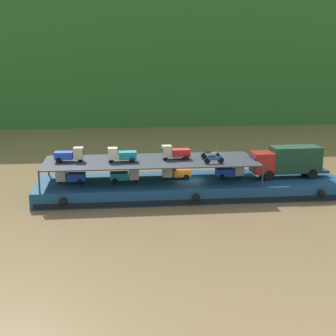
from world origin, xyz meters
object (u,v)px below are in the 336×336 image
at_px(cargo_barge, 189,187).
at_px(covered_lorry, 288,161).
at_px(mini_truck_upper_fore, 175,152).
at_px(motorcycle_upper_centre, 211,155).
at_px(mini_truck_upper_stern, 70,155).
at_px(mini_truck_lower_mid, 176,172).
at_px(mini_truck_lower_fore, 230,171).
at_px(mini_truck_lower_stern, 70,176).
at_px(motorcycle_upper_port, 214,159).
at_px(mini_truck_lower_aft, 125,175).
at_px(mini_truck_upper_mid, 122,155).

bearing_deg(cargo_barge, covered_lorry, -1.22).
bearing_deg(mini_truck_upper_fore, motorcycle_upper_centre, -4.99).
bearing_deg(motorcycle_upper_centre, mini_truck_upper_stern, 179.16).
bearing_deg(mini_truck_lower_mid, mini_truck_upper_stern, -179.03).
bearing_deg(mini_truck_lower_fore, mini_truck_lower_mid, 177.16).
bearing_deg(mini_truck_lower_stern, motorcycle_upper_port, -7.98).
bearing_deg(mini_truck_lower_fore, mini_truck_upper_fore, 177.94).
height_order(covered_lorry, mini_truck_lower_fore, covered_lorry).
bearing_deg(mini_truck_lower_aft, motorcycle_upper_port, -11.95).
height_order(mini_truck_upper_mid, motorcycle_upper_port, mini_truck_upper_mid).
bearing_deg(motorcycle_upper_port, mini_truck_upper_mid, 168.52).
xyz_separation_m(mini_truck_lower_aft, mini_truck_upper_stern, (-5.18, 0.55, 2.00)).
bearing_deg(mini_truck_lower_mid, mini_truck_lower_fore, -2.84).
height_order(cargo_barge, covered_lorry, covered_lorry).
distance_m(mini_truck_lower_aft, mini_truck_lower_mid, 5.05).
height_order(mini_truck_upper_stern, mini_truck_upper_mid, same).
xyz_separation_m(covered_lorry, mini_truck_upper_fore, (-11.18, 0.53, 1.00)).
height_order(mini_truck_lower_fore, mini_truck_upper_fore, mini_truck_upper_fore).
bearing_deg(mini_truck_lower_fore, motorcycle_upper_centre, -177.07).
xyz_separation_m(mini_truck_lower_stern, mini_truck_lower_fore, (15.59, 0.32, 0.00)).
relative_size(mini_truck_upper_stern, motorcycle_upper_port, 1.46).
xyz_separation_m(mini_truck_lower_aft, mini_truck_upper_fore, (4.94, 0.65, 2.00)).
bearing_deg(covered_lorry, mini_truck_lower_mid, 176.88).
relative_size(cargo_barge, mini_truck_lower_fore, 10.72).
bearing_deg(mini_truck_lower_aft, covered_lorry, 0.41).
bearing_deg(mini_truck_upper_mid, motorcycle_upper_port, -11.48).
bearing_deg(mini_truck_lower_mid, mini_truck_lower_aft, -171.80).
distance_m(mini_truck_upper_mid, motorcycle_upper_port, 8.74).
height_order(mini_truck_lower_fore, motorcycle_upper_centre, motorcycle_upper_centre).
distance_m(mini_truck_upper_stern, mini_truck_upper_fore, 10.13).
xyz_separation_m(mini_truck_lower_fore, mini_truck_upper_fore, (-5.46, 0.20, 2.00)).
xyz_separation_m(cargo_barge, mini_truck_upper_mid, (-6.58, -0.34, 3.44)).
xyz_separation_m(mini_truck_lower_stern, mini_truck_upper_mid, (4.90, -0.15, 2.00)).
xyz_separation_m(mini_truck_lower_fore, motorcycle_upper_port, (-2.12, -2.21, 1.74)).
bearing_deg(mini_truck_upper_stern, mini_truck_lower_aft, -6.05).
bearing_deg(cargo_barge, mini_truck_upper_mid, -177.06).
xyz_separation_m(cargo_barge, covered_lorry, (9.83, -0.21, 2.45)).
xyz_separation_m(mini_truck_upper_stern, mini_truck_upper_mid, (4.90, -0.56, 0.00)).
relative_size(cargo_barge, motorcycle_upper_centre, 15.58).
bearing_deg(covered_lorry, mini_truck_upper_fore, 177.26).
bearing_deg(motorcycle_upper_centre, mini_truck_lower_aft, -177.62).
height_order(mini_truck_lower_aft, mini_truck_upper_fore, mini_truck_upper_fore).
distance_m(mini_truck_lower_stern, mini_truck_upper_fore, 10.33).
height_order(mini_truck_lower_stern, mini_truck_upper_stern, mini_truck_upper_stern).
bearing_deg(covered_lorry, mini_truck_lower_stern, 179.95).
xyz_separation_m(mini_truck_lower_mid, mini_truck_lower_fore, (5.41, -0.27, 0.00)).
relative_size(mini_truck_upper_stern, mini_truck_upper_fore, 0.99).
distance_m(covered_lorry, mini_truck_lower_aft, 16.16).
relative_size(mini_truck_lower_mid, motorcycle_upper_centre, 1.46).
bearing_deg(motorcycle_upper_centre, cargo_barge, -179.31).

